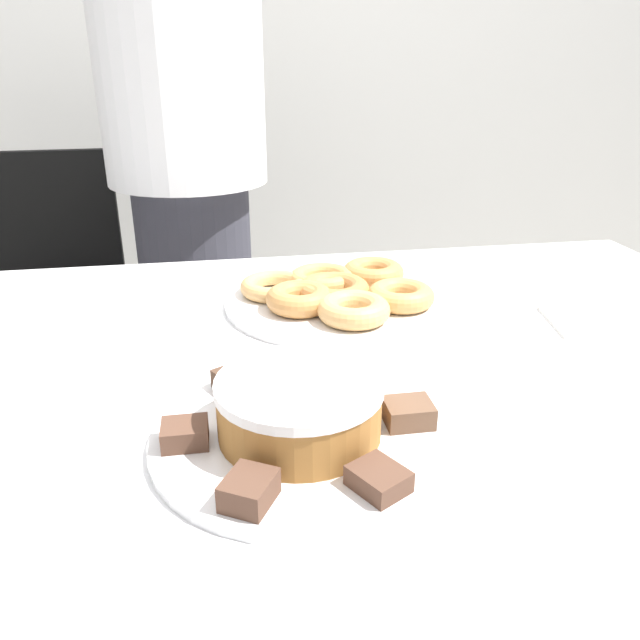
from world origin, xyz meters
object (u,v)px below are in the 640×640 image
Objects in this scene: person_standing at (188,163)px; frosted_cake at (299,407)px; office_chair_left at (53,332)px; plate_donuts at (333,302)px; plate_cake at (300,436)px; napkin at (598,321)px.

frosted_cake is (0.13, -1.00, -0.12)m from person_standing.
plate_donuts is (0.66, -0.69, 0.31)m from office_chair_left.
plate_donuts is 0.42m from frosted_cake.
office_chair_left is (-0.41, 0.10, -0.47)m from person_standing.
frosted_cake is at bearing 0.00° from plate_cake.
frosted_cake is (0.00, 0.00, 0.04)m from plate_cake.
plate_cake is at bearing 0.00° from frosted_cake.
frosted_cake is (-0.12, -0.40, 0.04)m from plate_donuts.
plate_donuts is 0.44m from napkin.
office_chair_left is 1.27m from frosted_cake.
frosted_cake reaches higher than plate_donuts.
frosted_cake is at bearing -154.61° from napkin.
person_standing is at bearing 97.68° from frosted_cake.
plate_cake is (0.54, -1.10, 0.31)m from office_chair_left.
plate_cake is 0.59m from napkin.
person_standing is 1.02m from plate_cake.
plate_donuts is at bearing -48.54° from office_chair_left.
plate_donuts is at bearing 73.93° from plate_cake.
person_standing reaches higher than plate_cake.
plate_cake is 0.42m from plate_donuts.
office_chair_left is 1.26m from plate_cake.
frosted_cake is (0.54, -1.10, 0.35)m from office_chair_left.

